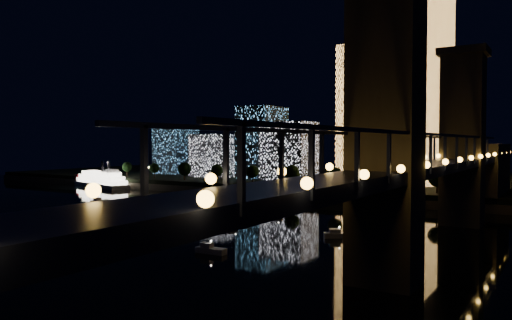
# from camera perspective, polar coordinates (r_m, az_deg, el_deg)

# --- Properties ---
(ground) EXTENTS (520.00, 520.00, 0.00)m
(ground) POSITION_cam_1_polar(r_m,az_deg,el_deg) (137.76, -9.71, -7.86)
(ground) COLOR black
(ground) RESTS_ON ground
(far_bank) EXTENTS (420.00, 160.00, 5.00)m
(far_bank) POSITION_cam_1_polar(r_m,az_deg,el_deg) (277.06, 12.99, -2.40)
(far_bank) COLOR black
(far_bank) RESTS_ON ground
(seawall) EXTENTS (420.00, 6.00, 3.00)m
(seawall) POSITION_cam_1_polar(r_m,az_deg,el_deg) (205.39, 5.79, -4.16)
(seawall) COLOR #6B5E4C
(seawall) RESTS_ON ground
(tower_cylindrical) EXTENTS (34.00, 34.00, 83.50)m
(tower_cylindrical) POSITION_cam_1_polar(r_m,az_deg,el_deg) (236.48, 17.81, 7.57)
(tower_cylindrical) COLOR #FFB051
(tower_cylindrical) RESTS_ON far_bank
(tower_rectangular) EXTENTS (20.66, 20.66, 65.73)m
(tower_rectangular) POSITION_cam_1_polar(r_m,az_deg,el_deg) (251.77, 12.16, 5.22)
(tower_rectangular) COLOR #FFB051
(tower_rectangular) RESTS_ON far_bank
(midrise_blocks) EXTENTS (104.40, 30.81, 37.42)m
(midrise_blocks) POSITION_cam_1_polar(r_m,az_deg,el_deg) (269.96, -1.98, 1.25)
(midrise_blocks) COLOR silver
(midrise_blocks) RESTS_ON far_bank
(truss_bridge) EXTENTS (13.00, 266.00, 50.00)m
(truss_bridge) POSITION_cam_1_polar(r_m,az_deg,el_deg) (108.02, 18.33, -1.96)
(truss_bridge) COLOR #161C47
(truss_bridge) RESTS_ON ground
(riverboat) EXTENTS (48.18, 21.14, 14.27)m
(riverboat) POSITION_cam_1_polar(r_m,az_deg,el_deg) (278.16, -17.48, -2.19)
(riverboat) COLOR silver
(riverboat) RESTS_ON ground
(motorboats) EXTENTS (113.77, 74.05, 2.78)m
(motorboats) POSITION_cam_1_polar(r_m,az_deg,el_deg) (155.02, -12.37, -6.47)
(motorboats) COLOR silver
(motorboats) RESTS_ON ground
(esplanade_trees) EXTENTS (165.84, 6.84, 8.92)m
(esplanade_trees) POSITION_cam_1_polar(r_m,az_deg,el_deg) (220.32, 1.41, -1.40)
(esplanade_trees) COLOR black
(esplanade_trees) RESTS_ON far_bank
(street_lamps) EXTENTS (132.70, 0.70, 5.65)m
(street_lamps) POSITION_cam_1_polar(r_m,az_deg,el_deg) (231.89, -0.42, -1.58)
(street_lamps) COLOR black
(street_lamps) RESTS_ON far_bank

